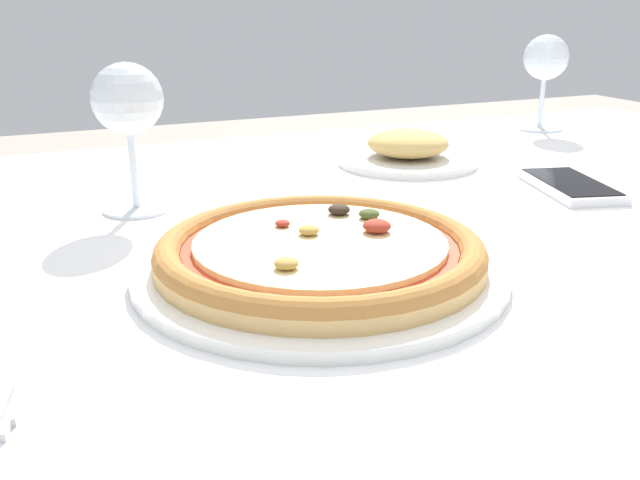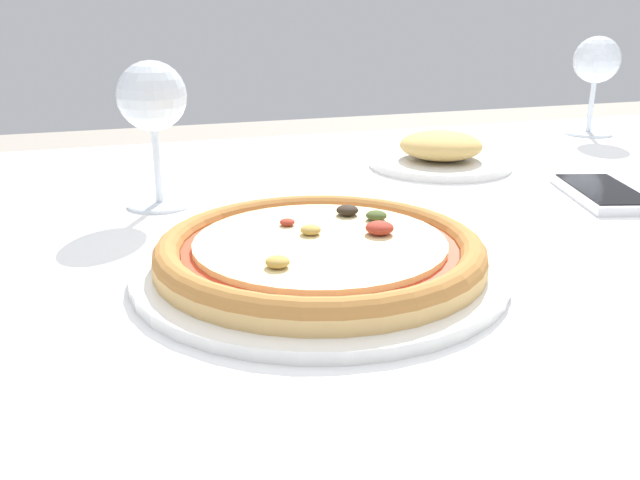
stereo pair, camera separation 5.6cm
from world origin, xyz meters
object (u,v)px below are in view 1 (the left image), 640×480
(cell_phone, at_px, (570,186))
(wine_glass_far_right, at_px, (128,105))
(pizza_plate, at_px, (320,255))
(side_plate, at_px, (408,151))
(wine_glass_far_left, at_px, (546,62))
(dining_table, at_px, (502,307))

(cell_phone, bearing_deg, wine_glass_far_right, 166.09)
(pizza_plate, height_order, wine_glass_far_right, wine_glass_far_right)
(cell_phone, distance_m, side_plate, 0.22)
(wine_glass_far_right, xyz_separation_m, cell_phone, (0.47, -0.12, -0.10))
(wine_glass_far_right, bearing_deg, wine_glass_far_left, 16.56)
(dining_table, relative_size, wine_glass_far_right, 8.81)
(wine_glass_far_left, relative_size, wine_glass_far_right, 1.01)
(wine_glass_far_right, bearing_deg, dining_table, -32.93)
(wine_glass_far_left, bearing_deg, dining_table, -132.59)
(dining_table, distance_m, side_plate, 0.30)
(pizza_plate, height_order, side_plate, side_plate)
(side_plate, bearing_deg, wine_glass_far_right, -168.59)
(cell_phone, bearing_deg, dining_table, -150.00)
(dining_table, distance_m, wine_glass_far_left, 0.59)
(wine_glass_far_left, xyz_separation_m, cell_phone, (-0.23, -0.32, -0.10))
(pizza_plate, bearing_deg, cell_phone, 18.68)
(pizza_plate, xyz_separation_m, cell_phone, (0.37, 0.12, -0.01))
(wine_glass_far_right, distance_m, side_plate, 0.39)
(wine_glass_far_left, bearing_deg, wine_glass_far_right, -163.44)
(wine_glass_far_left, distance_m, wine_glass_far_right, 0.73)
(dining_table, distance_m, wine_glass_far_right, 0.42)
(wine_glass_far_left, distance_m, side_plate, 0.37)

